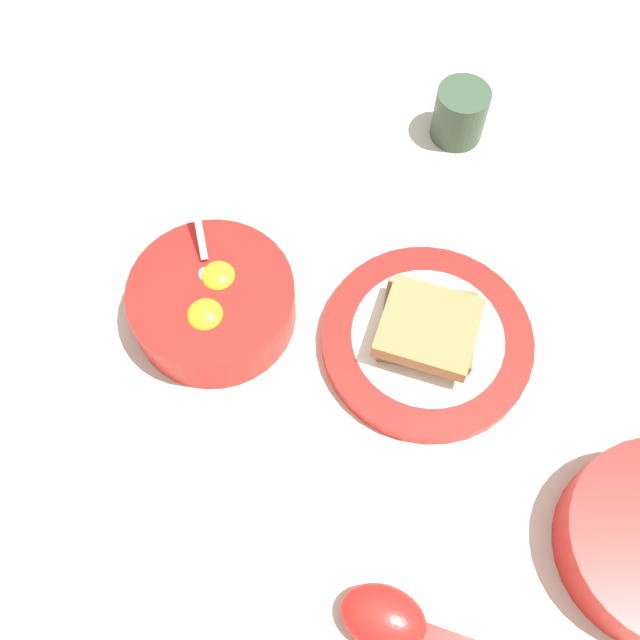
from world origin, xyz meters
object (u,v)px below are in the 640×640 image
(toast_sandwich, at_px, (428,327))
(drinking_cup, at_px, (460,113))
(soup_spoon, at_px, (398,623))
(toast_plate, at_px, (427,340))
(egg_bowl, at_px, (213,302))

(toast_sandwich, height_order, drinking_cup, drinking_cup)
(soup_spoon, relative_size, drinking_cup, 2.47)
(toast_plate, distance_m, soup_spoon, 0.28)
(egg_bowl, relative_size, toast_sandwich, 1.29)
(egg_bowl, xyz_separation_m, toast_plate, (-0.17, -0.14, -0.02))
(drinking_cup, bearing_deg, soup_spoon, 129.02)
(toast_sandwich, bearing_deg, toast_plate, -167.24)
(toast_plate, xyz_separation_m, drinking_cup, (0.18, -0.23, 0.03))
(drinking_cup, bearing_deg, egg_bowl, 91.00)
(egg_bowl, relative_size, toast_plate, 0.78)
(toast_sandwich, bearing_deg, drinking_cup, -52.36)
(toast_plate, distance_m, drinking_cup, 0.29)
(toast_plate, bearing_deg, soup_spoon, 129.98)
(egg_bowl, height_order, toast_plate, egg_bowl)
(toast_plate, relative_size, drinking_cup, 3.20)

